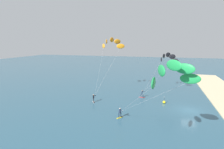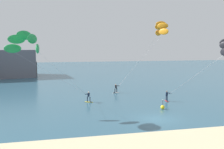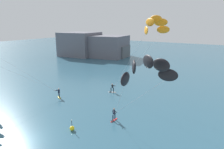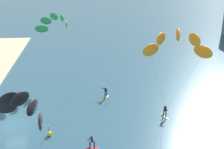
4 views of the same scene
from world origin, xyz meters
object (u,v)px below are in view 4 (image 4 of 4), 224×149
object	(u,v)px
kitesurfer_mid_water	(56,24)
marker_buoy	(49,134)
kitesurfer_nearshore	(177,47)
kitesurfer_far_out	(25,109)

from	to	relation	value
kitesurfer_mid_water	marker_buoy	xyz separation A→B (m)	(17.62, 0.37, -8.55)
kitesurfer_nearshore	kitesurfer_far_out	world-z (taller)	kitesurfer_nearshore
kitesurfer_nearshore	marker_buoy	xyz separation A→B (m)	(-4.58, -12.42, -11.24)
kitesurfer_far_out	marker_buoy	size ratio (longest dim) A/B	7.05
kitesurfer_mid_water	marker_buoy	world-z (taller)	kitesurfer_mid_water
marker_buoy	kitesurfer_nearshore	bearing A→B (deg)	69.74
kitesurfer_mid_water	kitesurfer_far_out	size ratio (longest dim) A/B	1.22
marker_buoy	kitesurfer_far_out	bearing A→B (deg)	-1.26
marker_buoy	kitesurfer_mid_water	bearing A→B (deg)	-178.79
kitesurfer_mid_water	kitesurfer_far_out	xyz separation A→B (m)	(26.58, 0.17, -0.66)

